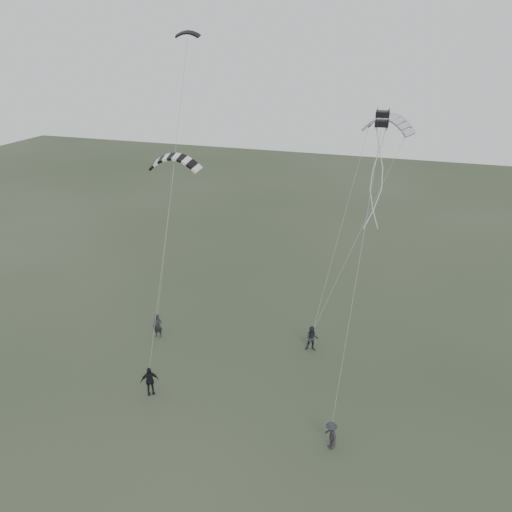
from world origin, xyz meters
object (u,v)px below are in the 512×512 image
(flyer_far, at_px, (331,435))
(kite_box, at_px, (382,119))
(flyer_right, at_px, (312,339))
(flyer_center, at_px, (150,381))
(flyer_left, at_px, (158,326))
(kite_dark_small, at_px, (187,32))
(kite_striped, at_px, (174,157))
(kite_pale_large, at_px, (388,117))

(flyer_far, xyz_separation_m, kite_box, (0.63, 5.21, 15.17))
(flyer_right, height_order, flyer_far, flyer_right)
(flyer_center, bearing_deg, flyer_left, 77.80)
(flyer_left, bearing_deg, kite_dark_small, 69.38)
(flyer_far, bearing_deg, flyer_left, -151.53)
(flyer_right, height_order, kite_striped, kite_striped)
(flyer_right, bearing_deg, flyer_far, -82.17)
(kite_striped, bearing_deg, flyer_right, 15.74)
(flyer_far, xyz_separation_m, kite_striped, (-10.87, 5.64, 12.48))
(kite_box, bearing_deg, flyer_left, 172.12)
(kite_striped, bearing_deg, flyer_center, -95.31)
(flyer_center, height_order, kite_box, kite_box)
(flyer_left, xyz_separation_m, flyer_center, (2.57, -5.75, 0.02))
(flyer_center, bearing_deg, kite_striped, 52.03)
(flyer_left, bearing_deg, flyer_far, -40.55)
(flyer_left, bearing_deg, flyer_right, -4.98)
(kite_box, bearing_deg, kite_striped, 176.02)
(kite_dark_small, height_order, kite_pale_large, kite_dark_small)
(flyer_far, bearing_deg, flyer_center, -130.21)
(kite_pale_large, distance_m, kite_striped, 14.70)
(flyer_center, bearing_deg, flyer_right, 6.27)
(flyer_center, relative_size, kite_box, 2.54)
(flyer_right, xyz_separation_m, flyer_far, (2.84, -8.47, -0.08))
(flyer_left, xyz_separation_m, kite_dark_small, (0.66, 5.87, 19.04))
(flyer_center, relative_size, kite_pale_large, 0.48)
(flyer_center, distance_m, kite_striped, 13.25)
(flyer_left, distance_m, flyer_right, 10.89)
(kite_dark_small, bearing_deg, flyer_center, -90.09)
(flyer_right, relative_size, flyer_far, 1.10)
(flyer_left, distance_m, kite_box, 20.79)
(flyer_left, bearing_deg, flyer_center, -80.16)
(kite_striped, xyz_separation_m, kite_box, (11.50, -0.43, 2.69))
(kite_pale_large, relative_size, kite_striped, 1.22)
(flyer_right, distance_m, flyer_far, 8.93)
(flyer_center, bearing_deg, flyer_far, -41.28)
(flyer_center, height_order, kite_dark_small, kite_dark_small)
(kite_dark_small, distance_m, kite_striped, 9.81)
(kite_pale_large, bearing_deg, flyer_center, -99.23)
(kite_dark_small, relative_size, kite_box, 2.30)
(flyer_left, bearing_deg, kite_striped, -35.87)
(flyer_right, relative_size, flyer_center, 0.99)
(kite_dark_small, bearing_deg, kite_striped, -82.97)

